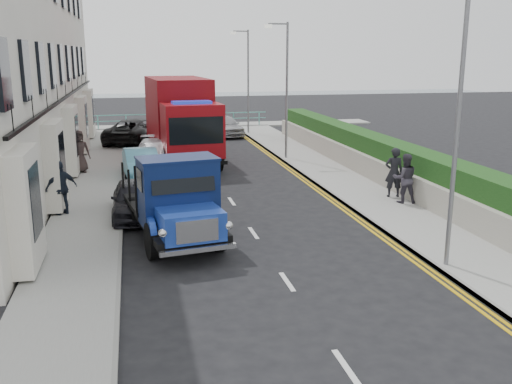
# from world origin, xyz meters

# --- Properties ---
(ground) EXTENTS (120.00, 120.00, 0.00)m
(ground) POSITION_xyz_m (0.00, 0.00, 0.00)
(ground) COLOR black
(ground) RESTS_ON ground
(pavement_west) EXTENTS (2.40, 38.00, 0.12)m
(pavement_west) POSITION_xyz_m (-5.20, 9.00, 0.06)
(pavement_west) COLOR gray
(pavement_west) RESTS_ON ground
(pavement_east) EXTENTS (2.60, 38.00, 0.12)m
(pavement_east) POSITION_xyz_m (5.30, 9.00, 0.06)
(pavement_east) COLOR gray
(pavement_east) RESTS_ON ground
(promenade) EXTENTS (30.00, 2.50, 0.12)m
(promenade) POSITION_xyz_m (0.00, 29.00, 0.06)
(promenade) COLOR gray
(promenade) RESTS_ON ground
(sea_plane) EXTENTS (120.00, 120.00, 0.00)m
(sea_plane) POSITION_xyz_m (0.00, 60.00, 0.00)
(sea_plane) COLOR #4D626A
(sea_plane) RESTS_ON ground
(garden_east) EXTENTS (1.45, 28.00, 1.75)m
(garden_east) POSITION_xyz_m (7.21, 9.00, 0.90)
(garden_east) COLOR #B2AD9E
(garden_east) RESTS_ON ground
(seafront_railing) EXTENTS (13.00, 0.08, 1.11)m
(seafront_railing) POSITION_xyz_m (0.00, 28.20, 0.58)
(seafront_railing) COLOR #59B2A5
(seafront_railing) RESTS_ON ground
(lamp_near) EXTENTS (1.23, 0.18, 7.00)m
(lamp_near) POSITION_xyz_m (4.18, -2.00, 4.00)
(lamp_near) COLOR slate
(lamp_near) RESTS_ON ground
(lamp_mid) EXTENTS (1.23, 0.18, 7.00)m
(lamp_mid) POSITION_xyz_m (4.18, 14.00, 4.00)
(lamp_mid) COLOR slate
(lamp_mid) RESTS_ON ground
(lamp_far) EXTENTS (1.23, 0.18, 7.00)m
(lamp_far) POSITION_xyz_m (4.18, 24.00, 4.00)
(lamp_far) COLOR slate
(lamp_far) RESTS_ON ground
(bedford_lorry) EXTENTS (2.96, 5.71, 2.59)m
(bedford_lorry) POSITION_xyz_m (-2.38, 1.39, 1.19)
(bedford_lorry) COLOR black
(bedford_lorry) RESTS_ON ground
(red_lorry) EXTENTS (3.33, 8.26, 4.23)m
(red_lorry) POSITION_xyz_m (-1.09, 14.92, 2.25)
(red_lorry) COLOR black
(red_lorry) RESTS_ON ground
(parked_car_front) EXTENTS (1.51, 3.76, 1.28)m
(parked_car_front) POSITION_xyz_m (-3.60, 4.63, 0.64)
(parked_car_front) COLOR black
(parked_car_front) RESTS_ON ground
(parked_car_mid) EXTENTS (1.75, 4.14, 1.33)m
(parked_car_mid) POSITION_xyz_m (-3.24, 10.84, 0.67)
(parked_car_mid) COLOR #61B3D1
(parked_car_mid) RESTS_ON ground
(parked_car_rear) EXTENTS (2.67, 5.25, 1.46)m
(parked_car_rear) POSITION_xyz_m (-2.60, 12.47, 0.73)
(parked_car_rear) COLOR silver
(parked_car_rear) RESTS_ON ground
(seafront_car_left) EXTENTS (4.38, 6.18, 1.56)m
(seafront_car_left) POSITION_xyz_m (-3.36, 21.25, 0.78)
(seafront_car_left) COLOR black
(seafront_car_left) RESTS_ON ground
(seafront_car_right) EXTENTS (2.33, 4.33, 1.40)m
(seafront_car_right) POSITION_xyz_m (2.60, 23.47, 0.70)
(seafront_car_right) COLOR #A3A3A7
(seafront_car_right) RESTS_ON ground
(pedestrian_east_near) EXTENTS (0.77, 0.58, 1.91)m
(pedestrian_east_near) POSITION_xyz_m (6.10, 4.98, 1.07)
(pedestrian_east_near) COLOR black
(pedestrian_east_near) RESTS_ON pavement_east
(pedestrian_east_far) EXTENTS (1.02, 0.87, 1.82)m
(pedestrian_east_far) POSITION_xyz_m (6.10, 4.07, 1.03)
(pedestrian_east_far) COLOR #38343F
(pedestrian_east_far) RESTS_ON pavement_east
(pedestrian_west_near) EXTENTS (1.17, 0.90, 1.85)m
(pedestrian_west_near) POSITION_xyz_m (-6.00, 5.11, 1.04)
(pedestrian_west_near) COLOR #1A212E
(pedestrian_west_near) RESTS_ON pavement_west
(pedestrian_west_far) EXTENTS (1.07, 0.82, 1.95)m
(pedestrian_west_far) POSITION_xyz_m (-6.00, 12.33, 1.10)
(pedestrian_west_far) COLOR #372A28
(pedestrian_west_far) RESTS_ON pavement_west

